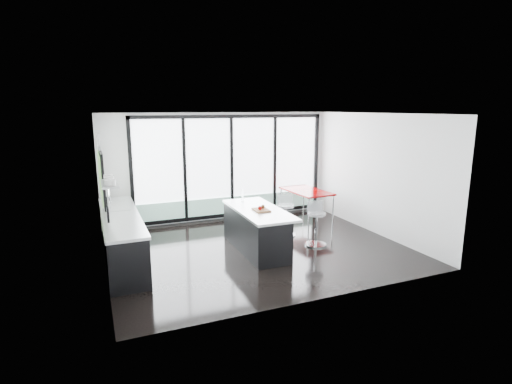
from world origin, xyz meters
name	(u,v)px	position (x,y,z in m)	size (l,w,h in m)	color
floor	(257,248)	(0.00, 0.00, 0.00)	(6.00, 5.00, 0.00)	black
ceiling	(257,114)	(0.00, 0.00, 2.80)	(6.00, 5.00, 0.00)	white
wall_back	(230,171)	(0.27, 2.47, 1.27)	(6.00, 0.09, 2.80)	silver
wall_front	(322,212)	(0.00, -2.50, 1.40)	(6.00, 0.00, 2.80)	silver
wall_left	(101,184)	(-2.97, 0.27, 1.56)	(0.26, 5.00, 2.80)	silver
wall_right	(376,174)	(3.00, 0.00, 1.40)	(0.00, 5.00, 2.80)	silver
counter_cabinets	(122,237)	(-2.67, 0.40, 0.46)	(0.69, 3.24, 1.36)	black
island	(255,229)	(-0.06, -0.06, 0.44)	(0.93, 2.15, 1.14)	black
bar_stool_near	(316,229)	(1.24, -0.32, 0.37)	(0.46, 0.46, 0.73)	silver
bar_stool_far	(285,220)	(0.93, 0.53, 0.37)	(0.47, 0.47, 0.74)	silver
red_table	(306,205)	(2.06, 1.56, 0.39)	(0.84, 1.47, 0.79)	#7D0001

